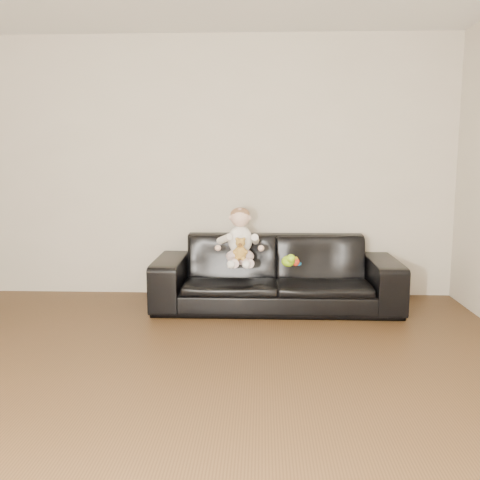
{
  "coord_description": "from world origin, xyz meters",
  "views": [
    {
      "loc": [
        0.57,
        -2.66,
        1.39
      ],
      "look_at": [
        0.38,
        2.14,
        0.65
      ],
      "focal_mm": 40.0,
      "sensor_mm": 36.0,
      "label": 1
    }
  ],
  "objects_px": {
    "sofa": "(276,273)",
    "toy_blue_disc": "(295,264)",
    "toy_green": "(288,261)",
    "toy_rattle": "(295,262)",
    "baby": "(240,239)",
    "teddy_bear": "(240,249)"
  },
  "relations": [
    {
      "from": "baby",
      "to": "toy_blue_disc",
      "type": "xyz_separation_m",
      "value": [
        0.51,
        -0.0,
        -0.22
      ]
    },
    {
      "from": "toy_green",
      "to": "toy_blue_disc",
      "type": "relative_size",
      "value": 1.32
    },
    {
      "from": "sofa",
      "to": "baby",
      "type": "height_order",
      "value": "baby"
    },
    {
      "from": "baby",
      "to": "toy_rattle",
      "type": "xyz_separation_m",
      "value": [
        0.5,
        -0.07,
        -0.19
      ]
    },
    {
      "from": "sofa",
      "to": "toy_rattle",
      "type": "bearing_deg",
      "value": -48.81
    },
    {
      "from": "sofa",
      "to": "toy_green",
      "type": "bearing_deg",
      "value": -66.02
    },
    {
      "from": "teddy_bear",
      "to": "toy_blue_disc",
      "type": "height_order",
      "value": "teddy_bear"
    },
    {
      "from": "toy_green",
      "to": "toy_rattle",
      "type": "distance_m",
      "value": 0.08
    },
    {
      "from": "toy_rattle",
      "to": "toy_blue_disc",
      "type": "relative_size",
      "value": 0.68
    },
    {
      "from": "teddy_bear",
      "to": "toy_rattle",
      "type": "relative_size",
      "value": 2.7
    },
    {
      "from": "sofa",
      "to": "teddy_bear",
      "type": "distance_m",
      "value": 0.5
    },
    {
      "from": "baby",
      "to": "toy_green",
      "type": "height_order",
      "value": "baby"
    },
    {
      "from": "baby",
      "to": "toy_green",
      "type": "distance_m",
      "value": 0.48
    },
    {
      "from": "teddy_bear",
      "to": "toy_rattle",
      "type": "height_order",
      "value": "teddy_bear"
    },
    {
      "from": "baby",
      "to": "toy_blue_disc",
      "type": "distance_m",
      "value": 0.55
    },
    {
      "from": "sofa",
      "to": "toy_green",
      "type": "height_order",
      "value": "sofa"
    },
    {
      "from": "toy_green",
      "to": "teddy_bear",
      "type": "bearing_deg",
      "value": -173.48
    },
    {
      "from": "baby",
      "to": "toy_rattle",
      "type": "distance_m",
      "value": 0.54
    },
    {
      "from": "sofa",
      "to": "toy_green",
      "type": "distance_m",
      "value": 0.3
    },
    {
      "from": "sofa",
      "to": "toy_blue_disc",
      "type": "distance_m",
      "value": 0.24
    },
    {
      "from": "sofa",
      "to": "toy_green",
      "type": "relative_size",
      "value": 15.77
    },
    {
      "from": "toy_green",
      "to": "toy_rattle",
      "type": "bearing_deg",
      "value": 28.18
    }
  ]
}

